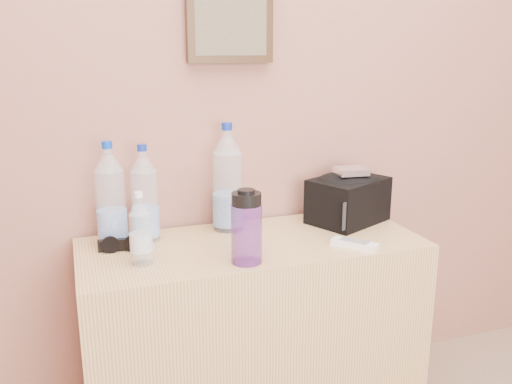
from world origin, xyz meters
The scene contains 11 objects.
picture_frame centered at (-0.06, 1.98, 1.40)m, with size 0.30×0.03×0.25m, color #382311, non-canonical shape.
dresser centered at (-0.06, 1.75, 0.35)m, with size 1.12×0.47×0.70m, color #A6805C.
pet_large_a centered at (-0.49, 1.87, 0.85)m, with size 0.09×0.09×0.34m.
pet_large_b centered at (-0.38, 1.89, 0.85)m, with size 0.09×0.09×0.32m.
pet_large_c centered at (-0.09, 1.90, 0.87)m, with size 0.10×0.10×0.38m.
pet_small centered at (-0.43, 1.68, 0.80)m, with size 0.06×0.06×0.22m.
nalgene_bottle centered at (-0.13, 1.59, 0.81)m, with size 0.09×0.09×0.23m.
sunglasses centered at (-0.47, 1.81, 0.72)m, with size 0.15×0.05×0.04m, color black, non-canonical shape.
ac_remote centered at (0.24, 1.59, 0.71)m, with size 0.15×0.05×0.02m, color white.
toiletry_bag centered at (0.35, 1.84, 0.80)m, with size 0.27×0.20×0.18m, color black, non-canonical shape.
foil_packet centered at (0.34, 1.82, 0.90)m, with size 0.11×0.09×0.02m, color silver.
Camera 1 is at (-0.60, 0.15, 1.32)m, focal length 38.00 mm.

